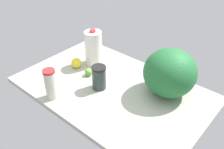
# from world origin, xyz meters

# --- Properties ---
(countertop) EXTENTS (1.20, 0.76, 0.03)m
(countertop) POSITION_xyz_m (0.00, 0.00, 0.01)
(countertop) COLOR #AAAD98
(countertop) RESTS_ON ground
(milk_jug) EXTENTS (0.12, 0.12, 0.26)m
(milk_jug) POSITION_xyz_m (-0.29, 0.14, 0.15)
(milk_jug) COLOR white
(milk_jug) RESTS_ON countertop
(tumbler_cup) EXTENTS (0.07, 0.07, 0.19)m
(tumbler_cup) POSITION_xyz_m (-0.21, -0.30, 0.13)
(tumbler_cup) COLOR beige
(tumbler_cup) RESTS_ON countertop
(shaker_bottle) EXTENTS (0.09, 0.09, 0.16)m
(shaker_bottle) POSITION_xyz_m (-0.06, -0.05, 0.11)
(shaker_bottle) COLOR #2B3735
(shaker_bottle) RESTS_ON countertop
(watermelon) EXTENTS (0.31, 0.31, 0.29)m
(watermelon) POSITION_xyz_m (0.29, 0.19, 0.18)
(watermelon) COLOR #216732
(watermelon) RESTS_ON countertop
(lime_near_front) EXTENTS (0.05, 0.05, 0.05)m
(lime_near_front) POSITION_xyz_m (-0.21, -0.00, 0.06)
(lime_near_front) COLOR #68B03F
(lime_near_front) RESTS_ON countertop
(lemon_loose) EXTENTS (0.07, 0.07, 0.07)m
(lemon_loose) POSITION_xyz_m (-0.35, 0.02, 0.07)
(lemon_loose) COLOR yellow
(lemon_loose) RESTS_ON countertop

